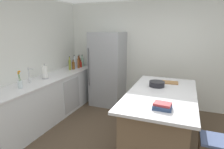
# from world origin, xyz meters

# --- Properties ---
(wall_rear) EXTENTS (6.00, 0.10, 2.60)m
(wall_rear) POSITION_xyz_m (0.00, 2.25, 1.30)
(wall_rear) COLOR silver
(wall_rear) RESTS_ON ground_plane
(wall_left) EXTENTS (0.10, 6.00, 2.60)m
(wall_left) POSITION_xyz_m (-2.45, 0.00, 1.30)
(wall_left) COLOR silver
(wall_left) RESTS_ON ground_plane
(counter_run_left) EXTENTS (0.68, 3.02, 0.92)m
(counter_run_left) POSITION_xyz_m (-2.07, 0.60, 0.46)
(counter_run_left) COLOR silver
(counter_run_left) RESTS_ON ground_plane
(kitchen_island) EXTENTS (1.07, 2.03, 0.92)m
(kitchen_island) POSITION_xyz_m (0.31, 0.50, 0.47)
(kitchen_island) COLOR #7A6047
(kitchen_island) RESTS_ON ground_plane
(refrigerator) EXTENTS (0.79, 0.74, 1.85)m
(refrigerator) POSITION_xyz_m (-1.21, 1.84, 0.93)
(refrigerator) COLOR #93969B
(refrigerator) RESTS_ON ground_plane
(bar_stool) EXTENTS (0.36, 0.36, 0.69)m
(bar_stool) POSITION_xyz_m (1.04, -0.27, 0.56)
(bar_stool) COLOR #473828
(bar_stool) RESTS_ON ground_plane
(sink_faucet) EXTENTS (0.15, 0.05, 0.30)m
(sink_faucet) POSITION_xyz_m (-2.12, 0.15, 1.08)
(sink_faucet) COLOR silver
(sink_faucet) RESTS_ON counter_run_left
(flower_vase) EXTENTS (0.08, 0.08, 0.32)m
(flower_vase) POSITION_xyz_m (-2.04, -0.17, 1.02)
(flower_vase) COLOR silver
(flower_vase) RESTS_ON counter_run_left
(paper_towel_roll) EXTENTS (0.14, 0.14, 0.31)m
(paper_towel_roll) POSITION_xyz_m (-2.08, 0.53, 1.05)
(paper_towel_roll) COLOR gray
(paper_towel_roll) RESTS_ON counter_run_left
(syrup_bottle) EXTENTS (0.07, 0.07, 0.31)m
(syrup_bottle) POSITION_xyz_m (-2.14, 2.00, 1.04)
(syrup_bottle) COLOR #5B3319
(syrup_bottle) RESTS_ON counter_run_left
(gin_bottle) EXTENTS (0.07, 0.07, 0.32)m
(gin_bottle) POSITION_xyz_m (-1.99, 1.91, 1.04)
(gin_bottle) COLOR #8CB79E
(gin_bottle) RESTS_ON counter_run_left
(hot_sauce_bottle) EXTENTS (0.05, 0.05, 0.20)m
(hot_sauce_bottle) POSITION_xyz_m (-1.98, 1.81, 1.00)
(hot_sauce_bottle) COLOR red
(hot_sauce_bottle) RESTS_ON counter_run_left
(vinegar_bottle) EXTENTS (0.06, 0.06, 0.32)m
(vinegar_bottle) POSITION_xyz_m (-2.00, 1.72, 1.05)
(vinegar_bottle) COLOR #994C23
(vinegar_bottle) RESTS_ON counter_run_left
(soda_bottle) EXTENTS (0.07, 0.07, 0.35)m
(soda_bottle) POSITION_xyz_m (-2.05, 1.63, 1.06)
(soda_bottle) COLOR silver
(soda_bottle) RESTS_ON counter_run_left
(whiskey_bottle) EXTENTS (0.08, 0.08, 0.25)m
(whiskey_bottle) POSITION_xyz_m (-2.03, 1.53, 1.02)
(whiskey_bottle) COLOR brown
(whiskey_bottle) RESTS_ON counter_run_left
(olive_oil_bottle) EXTENTS (0.06, 0.06, 0.34)m
(olive_oil_bottle) POSITION_xyz_m (-2.07, 1.44, 1.05)
(olive_oil_bottle) COLOR olive
(olive_oil_bottle) RESTS_ON counter_run_left
(cookbook_stack) EXTENTS (0.24, 0.20, 0.08)m
(cookbook_stack) POSITION_xyz_m (0.40, -0.17, 0.96)
(cookbook_stack) COLOR #334770
(cookbook_stack) RESTS_ON kitchen_island
(mixing_bowl) EXTENTS (0.28, 0.28, 0.09)m
(mixing_bowl) POSITION_xyz_m (0.18, 0.81, 0.97)
(mixing_bowl) COLOR black
(mixing_bowl) RESTS_ON kitchen_island
(cutting_board) EXTENTS (0.31, 0.23, 0.02)m
(cutting_board) POSITION_xyz_m (0.39, 1.13, 0.93)
(cutting_board) COLOR #9E7042
(cutting_board) RESTS_ON kitchen_island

